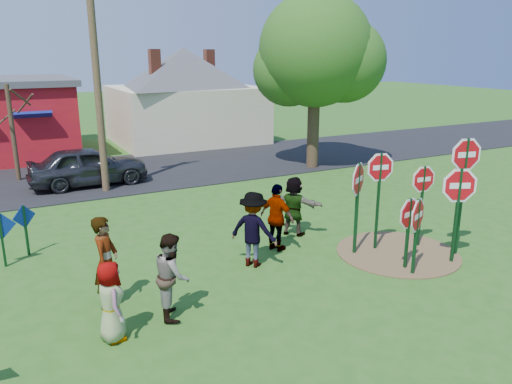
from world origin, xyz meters
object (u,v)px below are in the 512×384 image
(stop_sign_a, at_px, (409,219))
(utility_pole, at_px, (96,70))
(stop_sign_d, at_px, (423,186))
(person_b, at_px, (106,262))
(stop_sign_b, at_px, (380,177))
(person_a, at_px, (111,302))
(suv, at_px, (88,166))
(leafy_tree, at_px, (318,56))
(stop_sign_c, at_px, (465,170))

(stop_sign_a, relative_size, utility_pole, 0.23)
(stop_sign_d, distance_m, person_b, 8.26)
(stop_sign_b, height_order, stop_sign_d, stop_sign_b)
(stop_sign_d, bearing_deg, person_a, -168.34)
(suv, relative_size, utility_pole, 0.53)
(stop_sign_d, xyz_separation_m, person_b, (-8.21, 0.57, -0.73))
(stop_sign_b, relative_size, stop_sign_d, 1.17)
(stop_sign_d, bearing_deg, person_b, -177.71)
(stop_sign_a, xyz_separation_m, leafy_tree, (4.34, 10.39, 3.67))
(stop_sign_c, bearing_deg, person_b, -176.80)
(stop_sign_c, bearing_deg, leafy_tree, 88.98)
(stop_sign_a, height_order, stop_sign_c, stop_sign_c)
(stop_sign_b, distance_m, stop_sign_c, 2.08)
(person_b, bearing_deg, stop_sign_c, -69.65)
(stop_sign_c, height_order, person_a, stop_sign_c)
(person_b, bearing_deg, utility_pole, 18.83)
(stop_sign_d, bearing_deg, stop_sign_a, -139.13)
(stop_sign_d, height_order, utility_pole, utility_pole)
(leafy_tree, bearing_deg, stop_sign_d, -107.49)
(stop_sign_d, bearing_deg, suv, 128.51)
(stop_sign_a, bearing_deg, utility_pole, 102.76)
(person_a, distance_m, leafy_tree, 15.89)
(stop_sign_b, bearing_deg, person_b, -170.17)
(stop_sign_a, distance_m, person_b, 7.02)
(stop_sign_d, xyz_separation_m, suv, (-6.83, 10.82, -0.90))
(stop_sign_b, xyz_separation_m, utility_pole, (-5.25, 9.30, 2.51))
(stop_sign_d, distance_m, suv, 12.83)
(stop_sign_a, distance_m, stop_sign_d, 1.71)
(suv, relative_size, leafy_tree, 0.59)
(stop_sign_c, height_order, utility_pole, utility_pole)
(stop_sign_b, height_order, person_a, stop_sign_b)
(suv, bearing_deg, stop_sign_c, -149.27)
(stop_sign_c, xyz_separation_m, person_a, (-8.87, 0.09, -1.53))
(stop_sign_c, relative_size, utility_pole, 0.38)
(utility_pole, bearing_deg, person_a, -100.75)
(stop_sign_c, distance_m, stop_sign_d, 1.15)
(suv, xyz_separation_m, leafy_tree, (9.81, -1.38, 4.16))
(suv, height_order, leafy_tree, leafy_tree)
(stop_sign_b, height_order, suv, stop_sign_b)
(stop_sign_a, bearing_deg, leafy_tree, 54.56)
(person_a, xyz_separation_m, person_b, (0.21, 1.37, 0.21))
(stop_sign_b, distance_m, person_b, 7.11)
(stop_sign_d, bearing_deg, stop_sign_b, 168.36)
(stop_sign_d, bearing_deg, stop_sign_c, -56.95)
(person_b, xyz_separation_m, suv, (1.38, 10.26, -0.17))
(stop_sign_a, relative_size, stop_sign_c, 0.60)
(stop_sign_d, bearing_deg, utility_pole, 129.86)
(stop_sign_a, relative_size, suv, 0.43)
(person_a, bearing_deg, stop_sign_c, -93.84)
(stop_sign_a, distance_m, person_a, 7.08)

